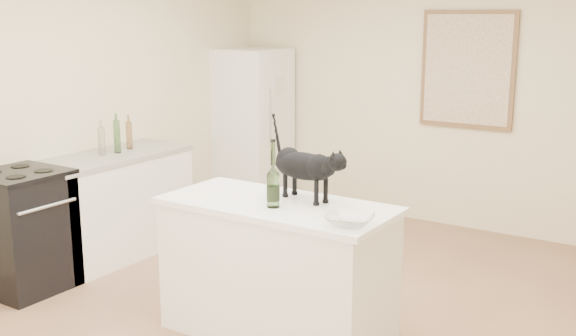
{
  "coord_description": "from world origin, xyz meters",
  "views": [
    {
      "loc": [
        2.44,
        -3.67,
        2.06
      ],
      "look_at": [
        0.15,
        -0.15,
        1.12
      ],
      "focal_mm": 42.95,
      "sensor_mm": 36.0,
      "label": 1
    }
  ],
  "objects_px": {
    "fridge": "(252,127)",
    "black_cat": "(304,170)",
    "wine_bottle": "(273,178)",
    "stove": "(23,232)",
    "glass_bowl": "(350,220)"
  },
  "relations": [
    {
      "from": "fridge",
      "to": "wine_bottle",
      "type": "bearing_deg",
      "value": -51.75
    },
    {
      "from": "black_cat",
      "to": "glass_bowl",
      "type": "xyz_separation_m",
      "value": [
        0.51,
        -0.34,
        -0.16
      ]
    },
    {
      "from": "fridge",
      "to": "black_cat",
      "type": "height_order",
      "value": "fridge"
    },
    {
      "from": "stove",
      "to": "wine_bottle",
      "type": "height_order",
      "value": "wine_bottle"
    },
    {
      "from": "wine_bottle",
      "to": "stove",
      "type": "bearing_deg",
      "value": -171.81
    },
    {
      "from": "black_cat",
      "to": "wine_bottle",
      "type": "xyz_separation_m",
      "value": [
        -0.07,
        -0.25,
        -0.01
      ]
    },
    {
      "from": "fridge",
      "to": "black_cat",
      "type": "xyz_separation_m",
      "value": [
        2.16,
        -2.4,
        0.25
      ]
    },
    {
      "from": "black_cat",
      "to": "glass_bowl",
      "type": "relative_size",
      "value": 2.08
    },
    {
      "from": "wine_bottle",
      "to": "fridge",
      "type": "bearing_deg",
      "value": 128.25
    },
    {
      "from": "black_cat",
      "to": "glass_bowl",
      "type": "distance_m",
      "value": 0.64
    },
    {
      "from": "stove",
      "to": "glass_bowl",
      "type": "bearing_deg",
      "value": 4.54
    },
    {
      "from": "fridge",
      "to": "wine_bottle",
      "type": "height_order",
      "value": "fridge"
    },
    {
      "from": "stove",
      "to": "fridge",
      "type": "relative_size",
      "value": 0.53
    },
    {
      "from": "stove",
      "to": "wine_bottle",
      "type": "xyz_separation_m",
      "value": [
        2.09,
        0.3,
        0.64
      ]
    },
    {
      "from": "stove",
      "to": "fridge",
      "type": "xyz_separation_m",
      "value": [
        0.0,
        2.95,
        0.4
      ]
    }
  ]
}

